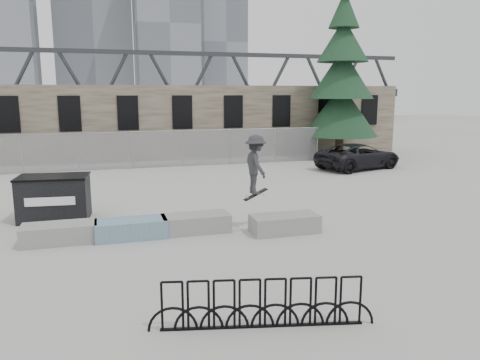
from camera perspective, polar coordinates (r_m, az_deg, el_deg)
name	(u,v)px	position (r m, az deg, el deg)	size (l,w,h in m)	color
ground	(162,234)	(13.97, -9.46, -6.56)	(120.00, 120.00, 0.00)	#A9A8A4
stone_wall	(127,123)	(29.60, -13.59, 6.81)	(36.00, 2.58, 4.50)	brown
chainlink_fence	(132,150)	(25.99, -13.02, 3.63)	(22.06, 0.06, 2.02)	gray
planter_far_left	(60,233)	(13.90, -21.14, -6.00)	(2.00, 0.90, 0.53)	gray
planter_center_left	(131,228)	(13.76, -13.10, -5.71)	(2.00, 0.90, 0.53)	teal
planter_center_right	(196,222)	(14.03, -5.41, -5.16)	(2.00, 0.90, 0.53)	gray
planter_offset	(285,223)	(13.96, 5.47, -5.23)	(2.00, 0.90, 0.53)	gray
dumpster	(54,197)	(16.36, -21.71, -1.99)	(2.32, 1.56, 1.45)	black
bike_rack	(263,304)	(8.50, 2.77, -14.88)	(3.96, 0.91, 0.90)	black
spruce_tree	(342,81)	(30.06, 12.29, 11.73)	(4.63, 4.63, 11.50)	#38281E
skyline_towers	(97,11)	(108.36, -17.02, 19.11)	(58.00, 28.00, 48.00)	slate
truss_bridge	(182,92)	(69.23, -7.06, 10.63)	(70.00, 3.00, 9.80)	#2D3033
suv	(359,156)	(26.16, 14.26, 2.85)	(2.27, 4.93, 1.37)	black
skateboarder	(256,165)	(14.14, 1.93, 1.89)	(0.77, 1.20, 2.00)	#2C2D2F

